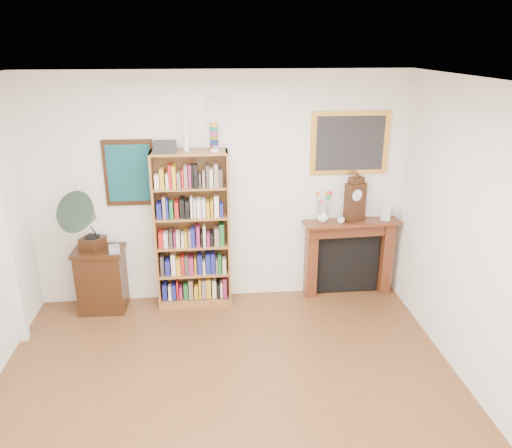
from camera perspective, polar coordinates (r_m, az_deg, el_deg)
The scene contains 14 objects.
room at distance 3.68m, azimuth -3.02°, elevation -7.18°, with size 4.51×5.01×2.81m.
teal_poster at distance 6.00m, azimuth -14.28°, elevation 5.68°, with size 0.58×0.04×0.78m.
small_picture at distance 5.80m, azimuth -4.33°, elevation 12.80°, with size 0.26×0.04×0.30m.
gilt_painting at distance 6.09m, azimuth 10.68°, elevation 9.06°, with size 0.95×0.04×0.75m.
bookshelf at distance 5.95m, azimuth -7.33°, elevation 0.21°, with size 0.89×0.32×2.21m.
side_cabinet at distance 6.30m, azimuth -17.19°, elevation -6.09°, with size 0.58×0.42×0.79m, color black.
fireplace at distance 6.44m, azimuth 10.53°, elevation -3.06°, with size 1.21×0.34×1.01m.
gramophone at distance 5.91m, azimuth -18.78°, elevation 0.71°, with size 0.66×0.72×0.77m.
cd_stack at distance 5.99m, azimuth -15.90°, elevation -2.79°, with size 0.12×0.12×0.08m, color #B2B2BF.
mantel_clock at distance 6.18m, azimuth 11.25°, elevation 2.71°, with size 0.27×0.21×0.55m.
flower_vase at distance 6.14m, azimuth 7.66°, elevation 0.88°, with size 0.14×0.14×0.14m, color white.
teacup at distance 6.14m, azimuth 9.68°, elevation 0.41°, with size 0.09×0.09×0.07m, color silver.
bottle_left at distance 6.33m, azimuth 14.43°, elevation 1.48°, with size 0.07×0.07×0.24m, color silver.
bottle_right at distance 6.34m, azimuth 14.90°, elevation 1.25°, with size 0.06×0.06×0.20m, color silver.
Camera 1 is at (-0.12, -3.27, 3.09)m, focal length 35.00 mm.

